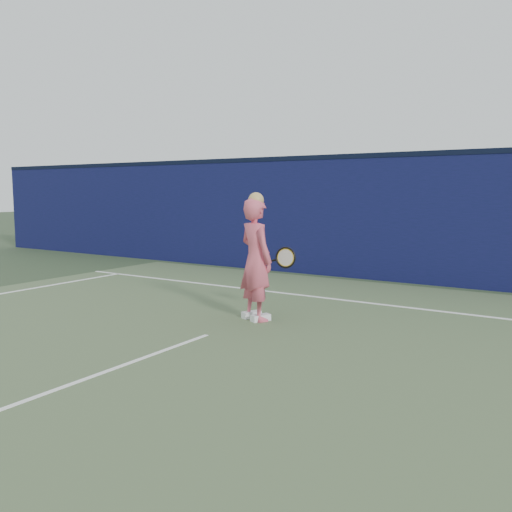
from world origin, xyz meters
The scene contains 6 objects.
ground centered at (0.00, 0.00, 0.00)m, with size 80.00×80.00×0.00m, color #2F3E26.
backstop_wall centered at (0.00, 6.50, 1.25)m, with size 24.00×0.40×2.50m, color #0C1136.
wall_cap centered at (0.00, 6.50, 2.55)m, with size 24.00×0.42×0.10m, color black.
player centered at (0.06, 2.07, 0.87)m, with size 0.75×0.64×1.81m.
racket centered at (0.27, 2.50, 0.86)m, with size 0.59×0.15×0.32m.
court_lines centered at (0.00, -0.33, 0.01)m, with size 11.00×12.04×0.01m.
Camera 1 is at (4.14, -4.32, 1.83)m, focal length 38.00 mm.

